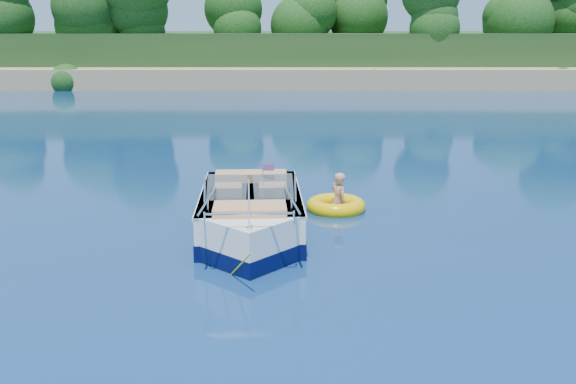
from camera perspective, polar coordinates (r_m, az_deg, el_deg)
The scene contains 6 objects.
ground at distance 13.51m, azimuth -6.93°, elevation -4.66°, with size 160.00×160.00×0.00m, color #0A264C.
shoreline at distance 76.55m, azimuth -1.33°, elevation 11.78°, with size 170.00×59.00×6.00m.
treeline at distance 53.74m, azimuth -1.84°, elevation 15.57°, with size 150.00×7.12×8.19m.
motorboat at distance 13.88m, azimuth -3.32°, elevation -2.34°, with size 2.37×6.12×2.04m.
tow_tube at distance 15.96m, azimuth 4.29°, elevation -1.24°, with size 1.90×1.90×0.39m.
boy at distance 16.08m, azimuth 4.41°, elevation -1.49°, with size 0.55×0.36×1.52m, color tan.
Camera 1 is at (1.60, -12.69, 4.37)m, focal length 40.00 mm.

